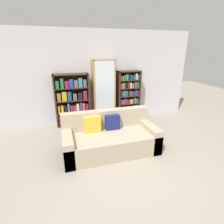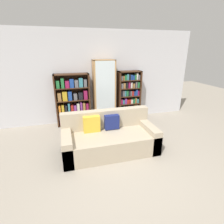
{
  "view_description": "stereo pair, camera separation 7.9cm",
  "coord_description": "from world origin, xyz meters",
  "px_view_note": "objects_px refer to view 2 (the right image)",
  "views": [
    {
      "loc": [
        -1.03,
        -2.56,
        2.14
      ],
      "look_at": [
        0.2,
        1.56,
        0.6
      ],
      "focal_mm": 28.0,
      "sensor_mm": 36.0,
      "label": 1
    },
    {
      "loc": [
        -0.95,
        -2.58,
        2.14
      ],
      "look_at": [
        0.2,
        1.56,
        0.6
      ],
      "focal_mm": 28.0,
      "sensor_mm": 36.0,
      "label": 2
    }
  ],
  "objects_px": {
    "display_cabinet": "(104,92)",
    "bookshelf_right": "(129,96)",
    "bookshelf_left": "(73,101)",
    "wine_bottle": "(134,126)",
    "couch": "(109,138)"
  },
  "relations": [
    {
      "from": "couch",
      "to": "bookshelf_left",
      "type": "xyz_separation_m",
      "value": [
        -0.64,
        1.72,
        0.41
      ]
    },
    {
      "from": "display_cabinet",
      "to": "bookshelf_right",
      "type": "bearing_deg",
      "value": 1.15
    },
    {
      "from": "couch",
      "to": "display_cabinet",
      "type": "distance_m",
      "value": 1.84
    },
    {
      "from": "bookshelf_left",
      "to": "wine_bottle",
      "type": "distance_m",
      "value": 1.91
    },
    {
      "from": "bookshelf_left",
      "to": "wine_bottle",
      "type": "xyz_separation_m",
      "value": [
        1.57,
        -0.92,
        -0.57
      ]
    },
    {
      "from": "bookshelf_left",
      "to": "couch",
      "type": "bearing_deg",
      "value": -69.59
    },
    {
      "from": "couch",
      "to": "bookshelf_left",
      "type": "distance_m",
      "value": 1.88
    },
    {
      "from": "couch",
      "to": "bookshelf_right",
      "type": "distance_m",
      "value": 2.09
    },
    {
      "from": "couch",
      "to": "wine_bottle",
      "type": "bearing_deg",
      "value": 40.48
    },
    {
      "from": "couch",
      "to": "wine_bottle",
      "type": "distance_m",
      "value": 1.24
    },
    {
      "from": "bookshelf_left",
      "to": "display_cabinet",
      "type": "bearing_deg",
      "value": -0.97
    },
    {
      "from": "bookshelf_left",
      "to": "bookshelf_right",
      "type": "height_order",
      "value": "bookshelf_right"
    },
    {
      "from": "couch",
      "to": "bookshelf_left",
      "type": "height_order",
      "value": "bookshelf_left"
    },
    {
      "from": "display_cabinet",
      "to": "bookshelf_right",
      "type": "xyz_separation_m",
      "value": [
        0.8,
        0.02,
        -0.2
      ]
    },
    {
      "from": "bookshelf_left",
      "to": "wine_bottle",
      "type": "relative_size",
      "value": 4.52
    }
  ]
}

